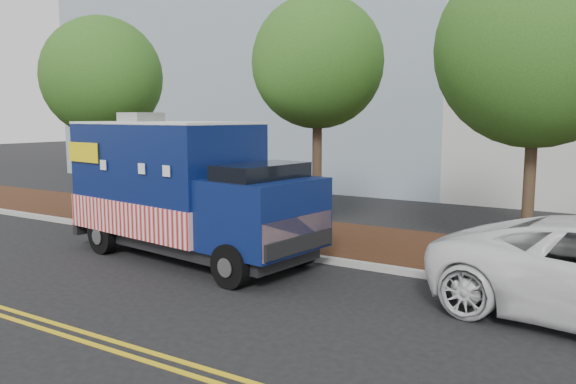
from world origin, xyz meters
The scene contains 10 objects.
ground centered at (0.00, 0.00, 0.00)m, with size 120.00×120.00×0.00m, color black.
curb centered at (0.00, 1.40, 0.07)m, with size 120.00×0.18×0.15m, color #9E9E99.
mulch_strip centered at (0.00, 3.50, 0.07)m, with size 120.00×4.00×0.15m, color black.
centerline_near centered at (0.00, -4.45, 0.01)m, with size 120.00×0.10×0.01m, color gold.
centerline_far centered at (0.00, -4.70, 0.01)m, with size 120.00×0.10×0.01m, color gold.
tree_a centered at (-6.49, 2.63, 4.70)m, with size 3.89×3.89×6.66m.
tree_b centered at (1.10, 3.38, 4.85)m, with size 3.54×3.54×6.64m.
tree_c centered at (6.53, 3.23, 4.89)m, with size 4.32×4.32×7.05m.
sign_post centered at (-4.10, 1.96, 1.20)m, with size 0.06×0.06×2.40m, color #473828.
food_truck centered at (-0.87, 0.15, 1.60)m, with size 6.97×3.37×3.53m.
Camera 1 is at (8.43, -10.06, 3.43)m, focal length 35.00 mm.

